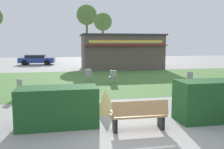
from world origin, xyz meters
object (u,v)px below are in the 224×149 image
(cafe_chair_east, at_px, (113,76))
(parked_car_west_slot, at_px, (37,59))
(food_kiosk, at_px, (122,51))
(tree_center_bg, at_px, (87,15))
(tree_right_bg, at_px, (103,22))
(park_bench, at_px, (139,115))
(cafe_chair_center, at_px, (22,86))
(cafe_chair_north, at_px, (191,78))
(cafe_chair_west, at_px, (89,75))

(cafe_chair_east, height_order, parked_car_west_slot, parked_car_west_slot)
(food_kiosk, bearing_deg, tree_center_bg, 104.47)
(tree_right_bg, height_order, tree_center_bg, tree_center_bg)
(park_bench, height_order, tree_center_bg, tree_center_bg)
(cafe_chair_center, relative_size, cafe_chair_north, 1.00)
(tree_right_bg, distance_m, tree_center_bg, 4.66)
(parked_car_west_slot, bearing_deg, cafe_chair_west, -72.23)
(cafe_chair_east, xyz_separation_m, cafe_chair_north, (4.48, -1.86, 0.00))
(tree_right_bg, bearing_deg, cafe_chair_east, -97.61)
(cafe_chair_east, relative_size, tree_right_bg, 0.12)
(cafe_chair_center, bearing_deg, park_bench, -53.01)
(park_bench, height_order, cafe_chair_center, park_bench)
(park_bench, bearing_deg, food_kiosk, 78.19)
(cafe_chair_center, bearing_deg, parked_car_west_slot, 93.42)
(cafe_chair_west, bearing_deg, cafe_chair_east, -31.29)
(park_bench, height_order, food_kiosk, food_kiosk)
(cafe_chair_east, distance_m, tree_right_bg, 23.87)
(cafe_chair_west, distance_m, cafe_chair_center, 5.35)
(parked_car_west_slot, bearing_deg, tree_right_bg, 37.34)
(parked_car_west_slot, relative_size, tree_center_bg, 0.55)
(parked_car_west_slot, xyz_separation_m, tree_right_bg, (9.38, 7.16, 5.21))
(food_kiosk, relative_size, parked_car_west_slot, 1.91)
(cafe_chair_west, height_order, tree_right_bg, tree_right_bg)
(cafe_chair_center, xyz_separation_m, parked_car_west_slot, (-1.13, 18.88, 0.12))
(park_bench, height_order, cafe_chair_west, park_bench)
(cafe_chair_west, relative_size, cafe_chair_north, 1.00)
(parked_car_west_slot, bearing_deg, cafe_chair_center, -86.58)
(cafe_chair_north, xyz_separation_m, parked_car_west_slot, (-10.78, 17.77, 0.12))
(food_kiosk, height_order, cafe_chair_center, food_kiosk)
(cafe_chair_north, bearing_deg, cafe_chair_west, 155.15)
(park_bench, bearing_deg, cafe_chair_center, 126.99)
(food_kiosk, relative_size, tree_right_bg, 1.13)
(park_bench, bearing_deg, cafe_chair_west, 93.30)
(parked_car_west_slot, height_order, tree_right_bg, tree_right_bg)
(tree_center_bg, bearing_deg, tree_right_bg, 51.99)
(cafe_chair_west, relative_size, tree_center_bg, 0.11)
(tree_right_bg, bearing_deg, park_bench, -97.26)
(food_kiosk, distance_m, tree_center_bg, 11.34)
(food_kiosk, xyz_separation_m, tree_center_bg, (-2.58, 10.01, 4.66))
(cafe_chair_center, height_order, parked_car_west_slot, parked_car_west_slot)
(cafe_chair_east, bearing_deg, cafe_chair_center, -150.10)
(parked_car_west_slot, height_order, tree_center_bg, tree_center_bg)
(food_kiosk, xyz_separation_m, cafe_chair_north, (1.67, -11.27, -1.25))
(tree_center_bg, bearing_deg, park_bench, -92.41)
(food_kiosk, height_order, cafe_chair_north, food_kiosk)
(cafe_chair_center, xyz_separation_m, cafe_chair_north, (9.65, 1.11, 0.00))
(cafe_chair_west, xyz_separation_m, cafe_chair_east, (1.49, -0.91, 0.00))
(cafe_chair_north, bearing_deg, park_bench, -128.94)
(cafe_chair_west, distance_m, cafe_chair_east, 1.75)
(tree_right_bg, bearing_deg, parked_car_west_slot, -142.66)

